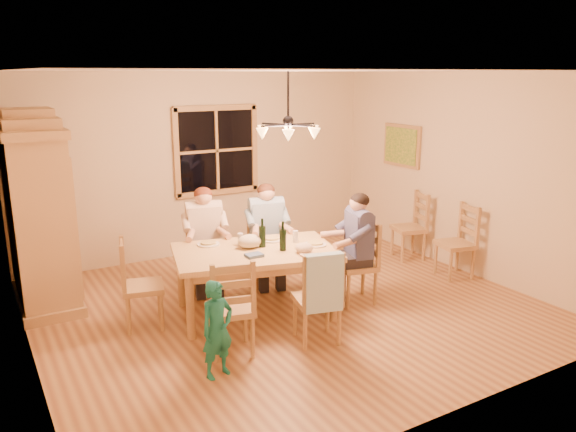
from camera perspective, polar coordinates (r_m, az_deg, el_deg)
floor at (r=6.71m, az=0.01°, el=-9.20°), size 5.50×5.50×0.00m
ceiling at (r=6.15m, az=0.01°, el=14.54°), size 5.50×5.00×0.02m
wall_back at (r=8.51m, az=-8.57°, el=5.19°), size 5.50×0.02×2.70m
wall_left at (r=5.48m, az=-25.64°, el=-1.13°), size 0.02×5.00×2.70m
wall_right at (r=8.02m, az=17.28°, el=4.15°), size 0.02×5.00×2.70m
window at (r=8.52m, az=-7.28°, el=6.61°), size 1.30×0.06×1.30m
painting at (r=8.80m, az=11.47°, el=7.01°), size 0.06×0.78×0.64m
chandelier at (r=6.18m, az=0.01°, el=8.75°), size 0.77×0.68×0.71m
armoire at (r=7.11m, az=-23.96°, el=-0.11°), size 0.66×1.40×2.30m
dining_table at (r=6.32m, az=-3.36°, el=-4.32°), size 1.99×1.49×0.76m
chair_far_left at (r=7.15m, az=-8.33°, el=-5.23°), size 0.53×0.51×0.99m
chair_far_right at (r=7.29m, az=-2.15°, el=-4.70°), size 0.53×0.51×0.99m
chair_near_left at (r=5.61m, az=-5.84°, el=-10.80°), size 0.53×0.51×0.99m
chair_near_right at (r=5.81m, az=2.94°, el=-9.80°), size 0.53×0.51×0.99m
chair_end_left at (r=6.31m, az=-14.42°, el=-8.26°), size 0.51×0.53×0.99m
chair_end_right at (r=6.81m, az=6.93°, el=-6.20°), size 0.51×0.53×0.99m
adult_woman at (r=6.99m, az=-8.49°, el=-1.07°), size 0.47×0.50×0.87m
adult_plaid_man at (r=7.13m, az=-2.19°, el=-0.61°), size 0.47×0.50×0.87m
adult_slate_man at (r=6.64m, az=7.07°, el=-1.85°), size 0.50×0.47×0.87m
towel at (r=5.50m, az=3.64°, el=-6.79°), size 0.39×0.19×0.58m
wine_bottle_a at (r=6.35m, az=-2.63°, el=-1.72°), size 0.08×0.08×0.33m
wine_bottle_b at (r=6.21m, az=-0.53°, el=-2.05°), size 0.08×0.08×0.33m
plate_woman at (r=6.52m, az=-8.09°, el=-2.85°), size 0.26×0.26×0.02m
plate_plaid at (r=6.62m, az=-1.68°, el=-2.42°), size 0.26×0.26×0.02m
plate_slate at (r=6.44m, az=2.77°, el=-2.92°), size 0.26×0.26×0.02m
wine_glass_a at (r=6.45m, az=-4.86°, el=-2.36°), size 0.06×0.06×0.14m
wine_glass_b at (r=6.53m, az=0.77°, el=-2.11°), size 0.06×0.06×0.14m
cap at (r=6.17m, az=1.63°, el=-3.25°), size 0.20×0.20×0.11m
napkin at (r=6.06m, az=-3.47°, el=-4.00°), size 0.21×0.18×0.03m
cloth_bundle at (r=6.35m, az=-3.92°, el=-2.56°), size 0.28×0.22×0.15m
child at (r=5.15m, az=-7.20°, el=-11.35°), size 0.37×0.29×0.91m
chair_spare_front at (r=7.88m, az=16.55°, el=-3.82°), size 0.51×0.52×0.99m
chair_spare_back at (r=8.50m, az=12.09°, el=-2.23°), size 0.53×0.54×0.99m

